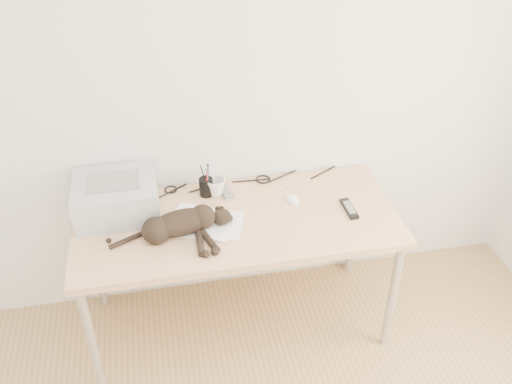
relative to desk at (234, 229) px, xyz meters
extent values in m
plane|color=silver|center=(0.00, 0.27, 0.69)|extent=(3.50, 0.00, 3.50)
cube|color=tan|center=(0.00, -0.09, 0.11)|extent=(1.60, 0.70, 0.04)
cylinder|color=#AEAEB1|center=(-0.75, -0.39, -0.26)|extent=(0.04, 0.04, 0.70)
cylinder|color=#AEAEB1|center=(0.75, -0.39, -0.26)|extent=(0.04, 0.04, 0.70)
cylinder|color=#AEAEB1|center=(-0.75, 0.21, -0.26)|extent=(0.04, 0.04, 0.70)
cylinder|color=#AEAEB1|center=(0.75, 0.21, -0.26)|extent=(0.04, 0.04, 0.70)
cube|color=tan|center=(0.00, 0.24, -0.21)|extent=(1.48, 0.02, 0.60)
cube|color=#A1A0A5|center=(-0.57, 0.08, 0.22)|extent=(0.41, 0.35, 0.18)
cube|color=black|center=(-0.57, 0.08, 0.23)|extent=(0.34, 0.02, 0.11)
cube|color=gray|center=(-0.57, 0.08, 0.32)|extent=(0.24, 0.17, 0.01)
cube|color=white|center=(-0.14, -0.10, 0.14)|extent=(0.38, 0.31, 0.00)
cube|color=white|center=(-0.17, -0.08, 0.14)|extent=(0.40, 0.36, 0.00)
ellipsoid|color=black|center=(-0.27, -0.15, 0.20)|extent=(0.32, 0.18, 0.13)
sphere|color=black|center=(-0.39, -0.18, 0.19)|extent=(0.13, 0.13, 0.13)
ellipsoid|color=black|center=(-0.08, -0.12, 0.18)|extent=(0.11, 0.10, 0.08)
cone|color=black|center=(-0.09, -0.08, 0.21)|extent=(0.04, 0.05, 0.04)
cone|color=black|center=(-0.07, -0.08, 0.21)|extent=(0.04, 0.05, 0.04)
cylinder|color=black|center=(-0.20, -0.25, 0.15)|extent=(0.06, 0.18, 0.03)
cylinder|color=black|center=(-0.16, -0.24, 0.15)|extent=(0.06, 0.18, 0.03)
cylinder|color=black|center=(-0.52, -0.16, 0.15)|extent=(0.20, 0.06, 0.02)
imported|color=white|center=(-0.07, 0.14, 0.18)|extent=(0.15, 0.15, 0.10)
cylinder|color=black|center=(-0.12, 0.15, 0.18)|extent=(0.07, 0.07, 0.10)
cylinder|color=#990C0C|center=(-0.13, 0.15, 0.25)|extent=(0.01, 0.01, 0.14)
cylinder|color=navy|center=(-0.11, 0.16, 0.25)|extent=(0.01, 0.01, 0.14)
cylinder|color=black|center=(-0.12, 0.14, 0.25)|extent=(0.01, 0.01, 0.14)
cube|color=gray|center=(-0.02, 0.16, 0.14)|extent=(0.08, 0.18, 0.02)
cube|color=black|center=(0.57, -0.13, 0.14)|extent=(0.05, 0.16, 0.02)
ellipsoid|color=white|center=(0.31, 0.01, 0.15)|extent=(0.07, 0.11, 0.03)
camera|label=1|loc=(-0.34, -2.29, 1.85)|focal=40.00mm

